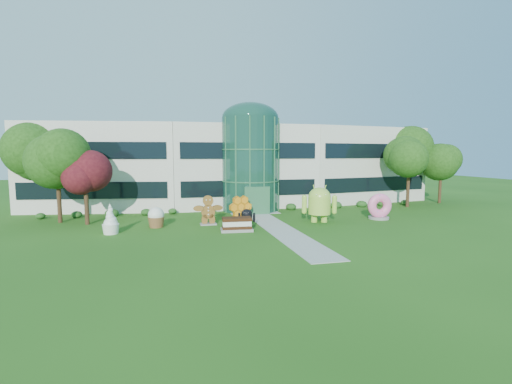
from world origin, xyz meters
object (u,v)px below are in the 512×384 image
object	(u,v)px
android_green	(319,202)
gingerbread	(208,210)
android_black	(247,216)
donut	(379,206)

from	to	relation	value
android_green	gingerbread	xyz separation A→B (m)	(-9.74, 1.22, -0.55)
android_green	gingerbread	bearing A→B (deg)	-171.61
android_green	gingerbread	world-z (taller)	android_green
android_black	donut	size ratio (longest dim) A/B	0.70
android_green	donut	size ratio (longest dim) A/B	1.50
android_green	android_black	xyz separation A→B (m)	(-6.67, -0.21, -0.97)
android_green	android_black	distance (m)	6.74
android_green	gingerbread	size ratio (longest dim) A/B	1.32
donut	gingerbread	size ratio (longest dim) A/B	0.88
android_black	gingerbread	world-z (taller)	gingerbread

